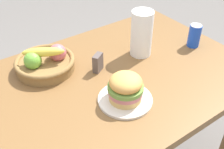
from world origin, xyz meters
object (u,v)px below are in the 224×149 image
object	(u,v)px
plate	(125,100)
soda_can	(194,36)
paper_towel_roll	(142,34)
fruit_basket	(45,62)
sandwich	(126,87)
napkin_holder	(99,62)

from	to	relation	value
plate	soda_can	bearing A→B (deg)	13.50
paper_towel_roll	fruit_basket	bearing A→B (deg)	161.55
soda_can	paper_towel_roll	world-z (taller)	paper_towel_roll
soda_can	fruit_basket	world-z (taller)	fruit_basket
plate	paper_towel_roll	distance (m)	0.40
plate	paper_towel_roll	bearing A→B (deg)	40.19
sandwich	napkin_holder	bearing A→B (deg)	83.03
soda_can	paper_towel_roll	size ratio (longest dim) A/B	0.53
plate	sandwich	world-z (taller)	sandwich
soda_can	fruit_basket	size ratio (longest dim) A/B	0.43
napkin_holder	soda_can	bearing A→B (deg)	-42.08
soda_can	plate	bearing A→B (deg)	-166.50
fruit_basket	napkin_holder	xyz separation A→B (m)	(0.21, -0.15, 0.00)
soda_can	fruit_basket	bearing A→B (deg)	160.85
fruit_basket	paper_towel_roll	bearing A→B (deg)	-18.45
paper_towel_roll	napkin_holder	world-z (taller)	paper_towel_roll
plate	paper_towel_roll	xyz separation A→B (m)	(0.29, 0.25, 0.11)
plate	paper_towel_roll	size ratio (longest dim) A/B	0.97
soda_can	paper_towel_roll	distance (m)	0.31
plate	fruit_basket	distance (m)	0.44
plate	fruit_basket	xyz separation A→B (m)	(-0.18, 0.40, 0.04)
fruit_basket	napkin_holder	distance (m)	0.26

